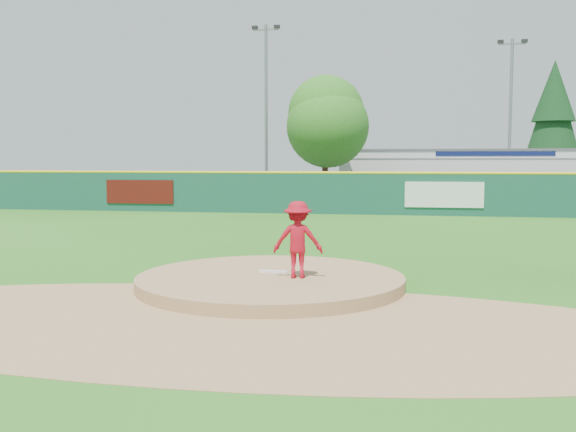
% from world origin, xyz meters
% --- Properties ---
extents(ground, '(120.00, 120.00, 0.00)m').
position_xyz_m(ground, '(0.00, 0.00, 0.00)').
color(ground, '#286B19').
rests_on(ground, ground).
extents(pitchers_mound, '(5.50, 5.50, 0.50)m').
position_xyz_m(pitchers_mound, '(0.00, 0.00, 0.00)').
color(pitchers_mound, '#9E774C').
rests_on(pitchers_mound, ground).
extents(pitching_rubber, '(0.60, 0.15, 0.04)m').
position_xyz_m(pitching_rubber, '(0.00, 0.30, 0.27)').
color(pitching_rubber, white).
rests_on(pitching_rubber, pitchers_mound).
extents(infield_dirt_arc, '(15.40, 15.40, 0.01)m').
position_xyz_m(infield_dirt_arc, '(0.00, -3.00, 0.01)').
color(infield_dirt_arc, '#9E774C').
rests_on(infield_dirt_arc, ground).
extents(parking_lot, '(44.00, 16.00, 0.02)m').
position_xyz_m(parking_lot, '(0.00, 27.00, 0.01)').
color(parking_lot, '#38383A').
rests_on(parking_lot, ground).
extents(pitcher, '(1.04, 0.65, 1.54)m').
position_xyz_m(pitcher, '(0.60, -0.19, 1.02)').
color(pitcher, '#AC0E1E').
rests_on(pitcher, pitchers_mound).
extents(van, '(4.64, 2.81, 1.20)m').
position_xyz_m(van, '(6.31, 21.12, 0.62)').
color(van, white).
rests_on(van, parking_lot).
extents(pool_building_grp, '(15.20, 8.20, 3.31)m').
position_xyz_m(pool_building_grp, '(6.00, 31.99, 1.66)').
color(pool_building_grp, silver).
rests_on(pool_building_grp, ground).
extents(fence_banners, '(18.70, 0.04, 1.20)m').
position_xyz_m(fence_banners, '(-3.07, 17.92, 1.00)').
color(fence_banners, '#51110B').
rests_on(fence_banners, ground).
extents(playground_slide, '(0.87, 2.44, 1.35)m').
position_xyz_m(playground_slide, '(-12.39, 23.44, 0.68)').
color(playground_slide, blue).
rests_on(playground_slide, ground).
extents(outfield_fence, '(40.00, 0.14, 2.07)m').
position_xyz_m(outfield_fence, '(0.00, 18.00, 1.09)').
color(outfield_fence, '#16493A').
rests_on(outfield_fence, ground).
extents(deciduous_tree, '(5.60, 5.60, 7.36)m').
position_xyz_m(deciduous_tree, '(-2.00, 25.00, 4.55)').
color(deciduous_tree, '#382314').
rests_on(deciduous_tree, ground).
extents(conifer_tree, '(4.40, 4.40, 9.50)m').
position_xyz_m(conifer_tree, '(13.00, 36.00, 5.54)').
color(conifer_tree, '#382314').
rests_on(conifer_tree, ground).
extents(light_pole_left, '(1.75, 0.25, 11.00)m').
position_xyz_m(light_pole_left, '(-6.00, 27.00, 6.05)').
color(light_pole_left, gray).
rests_on(light_pole_left, ground).
extents(light_pole_right, '(1.75, 0.25, 10.00)m').
position_xyz_m(light_pole_right, '(9.00, 29.00, 5.54)').
color(light_pole_right, gray).
rests_on(light_pole_right, ground).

